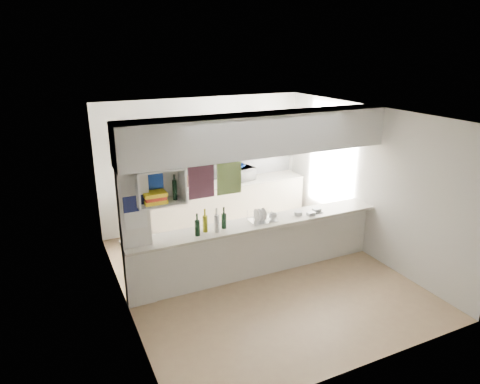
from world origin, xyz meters
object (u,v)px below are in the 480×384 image
bowl (240,166)px  dish_rack (262,216)px  microwave (242,174)px  wine_bottles (211,223)px

bowl → dish_rack: (-0.61, -2.13, -0.21)m
microwave → dish_rack: bearing=58.9°
microwave → dish_rack: (-0.64, -2.09, -0.05)m
microwave → wine_bottles: 2.63m
wine_bottles → dish_rack: bearing=3.2°
bowl → wine_bottles: bearing=-124.4°
bowl → wine_bottles: 2.64m
microwave → bowl: 0.17m
microwave → wine_bottles: bearing=40.5°
microwave → wine_bottles: size_ratio=0.93×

